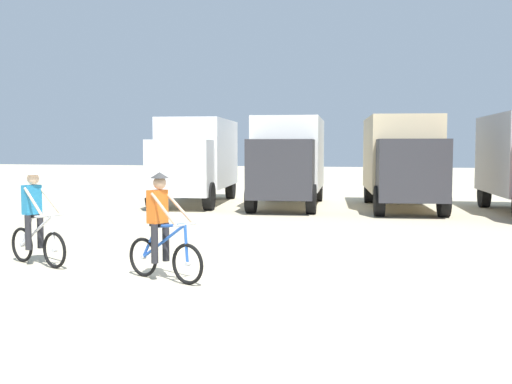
{
  "coord_description": "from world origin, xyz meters",
  "views": [
    {
      "loc": [
        3.26,
        -10.69,
        2.23
      ],
      "look_at": [
        -0.58,
        4.45,
        1.1
      ],
      "focal_mm": 43.31,
      "sensor_mm": 36.0,
      "label": 1
    }
  ],
  "objects_px": {
    "box_truck_tan_camper": "(402,157)",
    "box_truck_white_box": "(289,157)",
    "cyclist_cowboy_hat": "(162,230)",
    "box_truck_avon_van": "(196,156)",
    "cyclist_orange_shirt": "(35,221)"
  },
  "relations": [
    {
      "from": "box_truck_avon_van",
      "to": "cyclist_orange_shirt",
      "type": "height_order",
      "value": "box_truck_avon_van"
    },
    {
      "from": "box_truck_avon_van",
      "to": "cyclist_cowboy_hat",
      "type": "distance_m",
      "value": 14.41
    },
    {
      "from": "box_truck_tan_camper",
      "to": "box_truck_white_box",
      "type": "bearing_deg",
      "value": -178.9
    },
    {
      "from": "cyclist_orange_shirt",
      "to": "cyclist_cowboy_hat",
      "type": "height_order",
      "value": "same"
    },
    {
      "from": "cyclist_orange_shirt",
      "to": "box_truck_white_box",
      "type": "bearing_deg",
      "value": 79.52
    },
    {
      "from": "cyclist_cowboy_hat",
      "to": "box_truck_avon_van",
      "type": "bearing_deg",
      "value": 107.38
    },
    {
      "from": "box_truck_tan_camper",
      "to": "cyclist_orange_shirt",
      "type": "relative_size",
      "value": 3.85
    },
    {
      "from": "box_truck_tan_camper",
      "to": "cyclist_cowboy_hat",
      "type": "xyz_separation_m",
      "value": [
        -3.68,
        -13.54,
        -1.03
      ]
    },
    {
      "from": "box_truck_white_box",
      "to": "cyclist_orange_shirt",
      "type": "xyz_separation_m",
      "value": [
        -2.37,
        -12.79,
        -1.03
      ]
    },
    {
      "from": "cyclist_orange_shirt",
      "to": "cyclist_cowboy_hat",
      "type": "xyz_separation_m",
      "value": [
        2.86,
        -0.67,
        0.0
      ]
    },
    {
      "from": "box_truck_white_box",
      "to": "cyclist_orange_shirt",
      "type": "relative_size",
      "value": 3.82
    },
    {
      "from": "box_truck_tan_camper",
      "to": "cyclist_cowboy_hat",
      "type": "relative_size",
      "value": 3.85
    },
    {
      "from": "box_truck_white_box",
      "to": "cyclist_cowboy_hat",
      "type": "relative_size",
      "value": 3.82
    },
    {
      "from": "box_truck_avon_van",
      "to": "box_truck_tan_camper",
      "type": "relative_size",
      "value": 1.0
    },
    {
      "from": "box_truck_avon_van",
      "to": "cyclist_cowboy_hat",
      "type": "bearing_deg",
      "value": -72.62
    }
  ]
}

